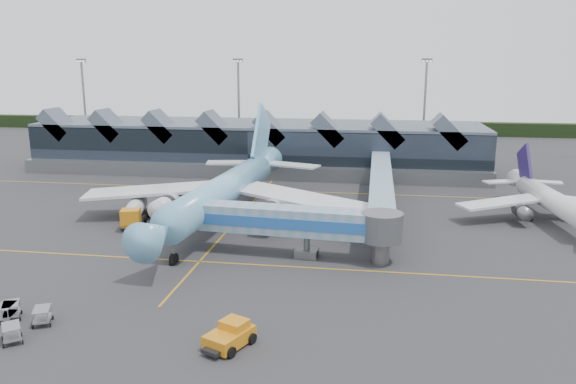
% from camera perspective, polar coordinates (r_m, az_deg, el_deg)
% --- Properties ---
extents(ground, '(260.00, 260.00, 0.00)m').
position_cam_1_polar(ground, '(70.84, -7.01, -4.82)').
color(ground, '#2C2C2F').
rests_on(ground, ground).
extents(taxi_stripes, '(120.00, 60.00, 0.01)m').
position_cam_1_polar(taxi_stripes, '(80.08, -5.06, -2.66)').
color(taxi_stripes, '#BF8516').
rests_on(taxi_stripes, ground).
extents(tree_line_far, '(260.00, 4.00, 4.00)m').
position_cam_1_polar(tree_line_far, '(176.85, 2.78, 6.69)').
color(tree_line_far, black).
rests_on(tree_line_far, ground).
extents(terminal, '(90.00, 22.25, 12.52)m').
position_cam_1_polar(terminal, '(115.85, -3.10, 4.74)').
color(terminal, black).
rests_on(terminal, ground).
extents(light_masts, '(132.40, 42.56, 22.45)m').
position_cam_1_polar(light_masts, '(127.88, 9.98, 8.78)').
color(light_masts, gray).
rests_on(light_masts, ground).
extents(main_airliner, '(41.87, 48.29, 15.50)m').
position_cam_1_polar(main_airliner, '(77.92, -6.24, 0.33)').
color(main_airliner, '#75C2EE').
rests_on(main_airliner, ground).
extents(regional_jet, '(25.85, 28.35, 9.73)m').
position_cam_1_polar(regional_jet, '(85.74, 25.04, -0.68)').
color(regional_jet, silver).
rests_on(regional_jet, ground).
extents(jet_bridge, '(26.59, 6.01, 5.84)m').
position_cam_1_polar(jet_bridge, '(63.33, 0.91, -3.11)').
color(jet_bridge, '#6A96B1').
rests_on(jet_bridge, ground).
extents(fuel_truck, '(4.61, 9.72, 3.25)m').
position_cam_1_polar(fuel_truck, '(79.75, -15.25, -1.79)').
color(fuel_truck, black).
rests_on(fuel_truck, ground).
extents(pushback_tug, '(3.99, 4.83, 1.94)m').
position_cam_1_polar(pushback_tug, '(45.32, -5.94, -14.30)').
color(pushback_tug, orange).
rests_on(pushback_tug, ground).
extents(baggage_carts, '(7.29, 6.23, 1.41)m').
position_cam_1_polar(baggage_carts, '(53.54, -26.48, -11.32)').
color(baggage_carts, gray).
rests_on(baggage_carts, ground).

